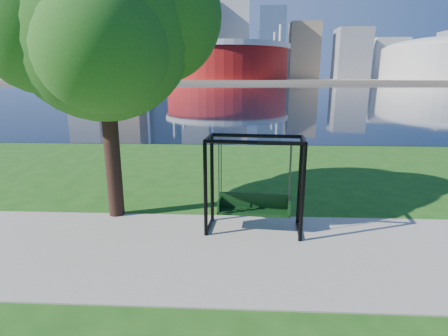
{
  "coord_description": "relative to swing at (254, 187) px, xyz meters",
  "views": [
    {
      "loc": [
        0.16,
        -7.48,
        3.73
      ],
      "look_at": [
        -0.22,
        0.0,
        1.78
      ],
      "focal_mm": 28.0,
      "sensor_mm": 36.0,
      "label": 1
    }
  ],
  "objects": [
    {
      "name": "ground",
      "position": [
        -0.49,
        -0.63,
        -1.15
      ],
      "size": [
        900.0,
        900.0,
        0.0
      ],
      "primitive_type": "plane",
      "color": "#1E5114",
      "rests_on": "ground"
    },
    {
      "name": "skyline",
      "position": [
        -4.76,
        318.77,
        34.74
      ],
      "size": [
        392.0,
        66.0,
        96.5
      ],
      "color": "gray",
      "rests_on": "far_bank"
    },
    {
      "name": "park_tree",
      "position": [
        -3.81,
        0.87,
        3.85
      ],
      "size": [
        5.79,
        5.23,
        7.2
      ],
      "color": "black",
      "rests_on": "ground"
    },
    {
      "name": "stadium",
      "position": [
        -10.49,
        234.37,
        13.08
      ],
      "size": [
        83.0,
        83.0,
        32.0
      ],
      "color": "maroon",
      "rests_on": "far_bank"
    },
    {
      "name": "far_bank",
      "position": [
        -0.49,
        305.37,
        -0.15
      ],
      "size": [
        900.0,
        228.0,
        2.0
      ],
      "primitive_type": "cube",
      "color": "#937F60",
      "rests_on": "ground"
    },
    {
      "name": "swing",
      "position": [
        0.0,
        0.0,
        0.0
      ],
      "size": [
        2.4,
        1.2,
        2.38
      ],
      "rotation": [
        0.0,
        0.0,
        -0.09
      ],
      "color": "black",
      "rests_on": "ground"
    },
    {
      "name": "path",
      "position": [
        -0.49,
        -1.13,
        -1.13
      ],
      "size": [
        120.0,
        4.0,
        0.03
      ],
      "primitive_type": "cube",
      "color": "#9E937F",
      "rests_on": "ground"
    },
    {
      "name": "river",
      "position": [
        -0.49,
        101.37,
        -1.14
      ],
      "size": [
        900.0,
        180.0,
        0.02
      ],
      "primitive_type": "cube",
      "color": "black",
      "rests_on": "ground"
    }
  ]
}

